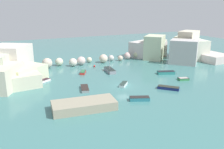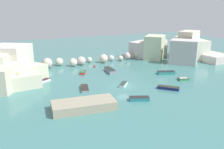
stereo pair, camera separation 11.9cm
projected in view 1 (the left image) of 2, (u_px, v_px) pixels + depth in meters
name	position (u px, v px, depth m)	size (l,w,h in m)	color
cove_water	(123.00, 86.00, 49.61)	(160.00, 160.00, 0.00)	#427C79
cliff_headland_right	(172.00, 49.00, 74.46)	(23.48, 23.94, 8.46)	beige
rock_breakwater	(89.00, 60.00, 68.23)	(32.11, 4.45, 2.63)	beige
stone_dock	(84.00, 105.00, 38.12)	(9.96, 4.28, 1.40)	#9D957D
channel_buoy	(94.00, 66.00, 64.60)	(0.53, 0.53, 0.53)	red
moored_boat_0	(71.00, 110.00, 37.43)	(1.32, 2.66, 0.51)	gray
moored_boat_1	(183.00, 79.00, 53.33)	(2.53, 1.91, 0.53)	#34844B
moored_boat_2	(44.00, 80.00, 52.21)	(2.79, 2.39, 0.50)	white
moored_boat_3	(110.00, 70.00, 59.78)	(2.19, 5.16, 4.44)	gray
moored_boat_4	(85.00, 88.00, 47.20)	(2.46, 4.31, 0.52)	gray
moored_boat_5	(140.00, 99.00, 41.87)	(3.65, 2.52, 0.65)	teal
moored_boat_6	(123.00, 84.00, 49.57)	(2.89, 3.01, 0.57)	silver
moored_boat_7	(168.00, 88.00, 47.43)	(3.78, 3.92, 0.58)	navy
moored_boat_8	(166.00, 73.00, 58.03)	(4.35, 2.84, 0.70)	teal
moored_boat_9	(83.00, 72.00, 58.52)	(2.41, 3.30, 0.58)	red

